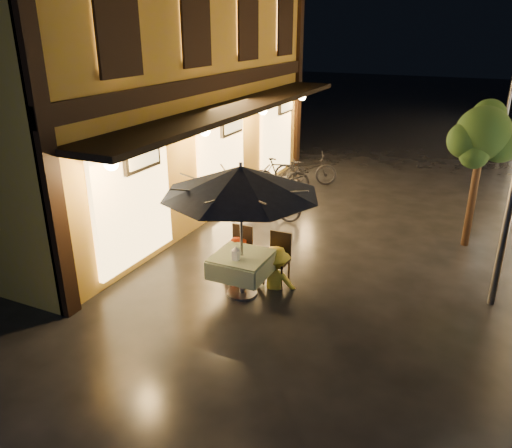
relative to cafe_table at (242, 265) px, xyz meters
The scene contains 15 objects.
ground 1.34m from the cafe_table, 21.96° to the right, with size 90.00×90.00×0.00m, color black.
west_building 6.60m from the cafe_table, 142.38° to the left, with size 5.90×11.40×7.40m.
street_tree 5.69m from the cafe_table, 49.01° to the left, with size 1.43×1.20×3.15m.
cafe_table is the anchor object (origin of this frame).
patio_umbrella 1.56m from the cafe_table, 26.57° to the right, with size 2.73×2.73×2.46m.
cafe_chair_left 0.84m from the cafe_table, 118.51° to the left, with size 0.42×0.42×0.97m.
cafe_chair_right 0.84m from the cafe_table, 61.49° to the left, with size 0.42×0.42×0.97m.
table_lantern 0.40m from the cafe_table, 90.00° to the right, with size 0.16×0.16×0.25m.
person_orange 0.75m from the cafe_table, 124.79° to the left, with size 0.77×0.60×1.59m, color #E53D0B.
person_yellow 0.71m from the cafe_table, 51.40° to the left, with size 0.99×0.57×1.53m, color yellow.
bicycle_0 3.85m from the cafe_table, 107.64° to the left, with size 0.65×1.88×0.99m, color black.
bicycle_1 4.27m from the cafe_table, 111.69° to the left, with size 0.43×1.53×0.92m, color black.
bicycle_2 4.95m from the cafe_table, 107.11° to the left, with size 0.53×1.51×0.79m, color black.
bicycle_3 6.07m from the cafe_table, 105.86° to the left, with size 0.47×1.66×1.00m, color black.
bicycle_4 6.92m from the cafe_table, 100.34° to the left, with size 0.66×1.88×0.99m, color black.
Camera 1 is at (2.49, -6.65, 4.55)m, focal length 35.00 mm.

